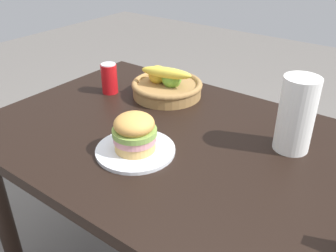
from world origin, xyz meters
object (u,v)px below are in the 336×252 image
at_px(soda_can, 109,78).
at_px(plate, 135,150).
at_px(fruit_basket, 167,86).
at_px(paper_towel_roll, 296,115).
at_px(sandwich, 135,132).

bearing_deg(soda_can, plate, -36.14).
bearing_deg(fruit_basket, paper_towel_roll, -9.16).
distance_m(soda_can, fruit_basket, 0.24).
xyz_separation_m(plate, soda_can, (-0.39, 0.28, 0.06)).
bearing_deg(sandwich, soda_can, 143.86).
relative_size(sandwich, soda_can, 1.09).
bearing_deg(sandwich, fruit_basket, 113.89).
height_order(plate, sandwich, sandwich).
height_order(plate, fruit_basket, fruit_basket).
bearing_deg(plate, fruit_basket, 113.89).
xyz_separation_m(fruit_basket, paper_towel_roll, (0.56, -0.09, 0.08)).
xyz_separation_m(soda_can, paper_towel_roll, (0.77, 0.03, 0.06)).
bearing_deg(paper_towel_roll, fruit_basket, 170.84).
height_order(soda_can, paper_towel_roll, paper_towel_roll).
xyz_separation_m(sandwich, soda_can, (-0.39, 0.28, -0.01)).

